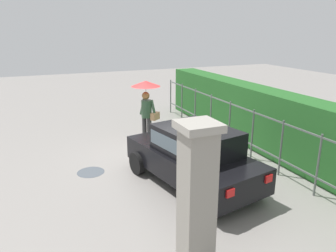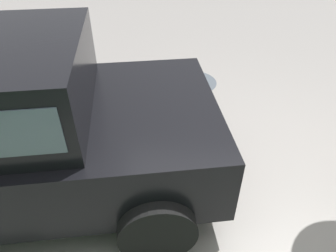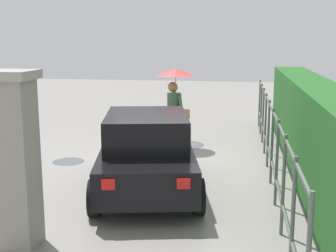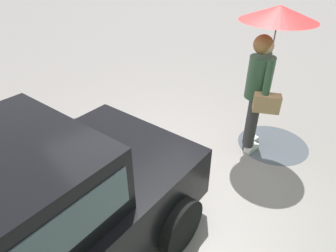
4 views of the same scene
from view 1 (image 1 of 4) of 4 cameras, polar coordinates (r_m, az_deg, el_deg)
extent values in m
plane|color=gray|center=(9.97, -1.80, -5.23)|extent=(40.00, 40.00, 0.00)
cube|color=black|center=(8.08, 4.19, -6.25)|extent=(3.95, 2.33, 0.60)
cube|color=black|center=(7.75, 4.97, -2.52)|extent=(2.15, 1.78, 0.60)
cube|color=#4C5B66|center=(7.75, 4.97, -2.38)|extent=(2.00, 1.77, 0.33)
cylinder|color=black|center=(8.72, -5.36, -6.48)|extent=(0.62, 0.29, 0.60)
cylinder|color=black|center=(9.58, 3.49, -4.26)|extent=(0.62, 0.29, 0.60)
cylinder|color=black|center=(6.86, 5.09, -13.34)|extent=(0.62, 0.29, 0.60)
cylinder|color=black|center=(7.92, 14.72, -9.53)|extent=(0.62, 0.29, 0.60)
cube|color=red|center=(6.43, 10.73, -11.38)|extent=(0.10, 0.21, 0.16)
cube|color=red|center=(7.18, 17.08, -8.74)|extent=(0.10, 0.21, 0.16)
cylinder|color=#333333|center=(11.12, -4.12, -0.54)|extent=(0.15, 0.15, 0.86)
cylinder|color=#333333|center=(11.02, -3.27, -0.70)|extent=(0.15, 0.15, 0.86)
cube|color=white|center=(11.29, -3.91, -2.35)|extent=(0.26, 0.10, 0.08)
cube|color=white|center=(11.19, -3.06, -2.53)|extent=(0.26, 0.10, 0.08)
cylinder|color=#2D4C33|center=(10.88, -3.77, 3.00)|extent=(0.34, 0.34, 0.58)
sphere|color=#DBAD89|center=(10.78, -3.81, 5.22)|extent=(0.22, 0.22, 0.22)
sphere|color=olive|center=(10.75, -3.91, 5.30)|extent=(0.25, 0.25, 0.25)
cylinder|color=#2D4C33|center=(11.06, -4.48, 3.37)|extent=(0.24, 0.21, 0.56)
cylinder|color=#2D4C33|center=(10.81, -2.57, 3.10)|extent=(0.24, 0.21, 0.56)
cylinder|color=#B2B2B7|center=(10.92, -3.85, 4.92)|extent=(0.02, 0.02, 0.77)
cone|color=red|center=(10.84, -3.90, 7.39)|extent=(0.96, 0.96, 0.18)
cube|color=tan|center=(10.89, -2.26, 1.74)|extent=(0.33, 0.37, 0.24)
cube|color=gray|center=(5.26, 5.00, -12.75)|extent=(0.48, 0.48, 2.30)
cube|color=#9E998E|center=(4.78, 5.37, -0.02)|extent=(0.60, 0.60, 0.12)
cylinder|color=#59605B|center=(14.85, 0.46, 5.20)|extent=(0.05, 0.05, 1.50)
cylinder|color=#59605B|center=(13.78, 2.44, 4.27)|extent=(0.05, 0.05, 1.50)
cylinder|color=#59605B|center=(12.73, 4.74, 3.18)|extent=(0.05, 0.05, 1.50)
cylinder|color=#59605B|center=(11.72, 7.44, 1.88)|extent=(0.05, 0.05, 1.50)
cylinder|color=#59605B|center=(10.74, 10.65, 0.35)|extent=(0.05, 0.05, 1.50)
cylinder|color=#59605B|center=(9.80, 14.47, -1.49)|extent=(0.05, 0.05, 1.50)
cylinder|color=#59605B|center=(8.94, 19.08, -3.69)|extent=(0.05, 0.05, 1.50)
cylinder|color=#59605B|center=(8.16, 24.65, -6.30)|extent=(0.05, 0.05, 1.50)
cube|color=#59605B|center=(10.09, 12.71, 3.10)|extent=(10.82, 0.03, 0.04)
cube|color=#59605B|center=(10.35, 12.37, -2.12)|extent=(10.82, 0.03, 0.04)
cube|color=#235B23|center=(10.75, 16.56, 1.06)|extent=(11.82, 0.90, 1.90)
cylinder|color=#4C545B|center=(9.13, -13.30, -7.83)|extent=(0.73, 0.73, 0.00)
cylinder|color=#4C545B|center=(11.59, -3.11, -2.04)|extent=(1.07, 1.07, 0.00)
camera|label=2|loc=(9.88, 10.39, 8.29)|focal=33.07mm
camera|label=3|loc=(5.35, 79.99, -7.22)|focal=48.19mm
camera|label=4|loc=(8.61, 16.05, 9.21)|focal=30.78mm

